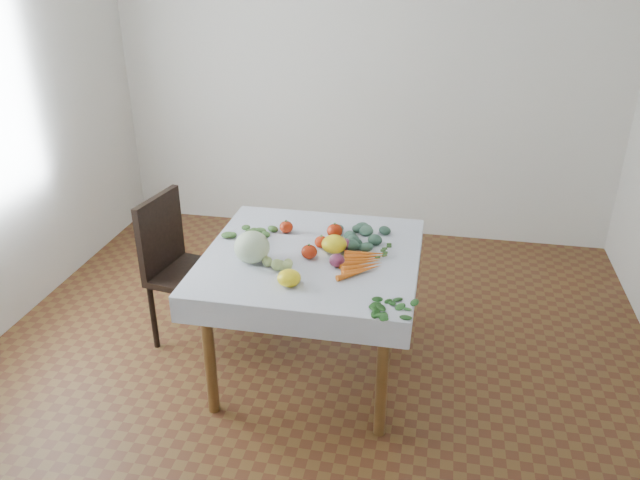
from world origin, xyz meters
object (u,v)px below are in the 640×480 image
Objects in this scene: chair at (178,260)px; cabbage at (252,247)px; carrot_bunch at (362,263)px; table at (312,271)px; heirloom_back at (334,244)px.

chair reaches higher than cabbage.
cabbage is 0.57m from carrot_bunch.
chair is at bearing 167.11° from table.
table is 2.94× the size of carrot_bunch.
carrot_bunch is at bearing 6.17° from cabbage.
table is 0.89m from chair.
carrot_bunch reaches higher than table.
chair is (-0.86, 0.20, -0.13)m from table.
heirloom_back is 0.21m from carrot_bunch.
cabbage is at bearing -30.38° from chair.
heirloom_back is (0.11, 0.04, 0.15)m from table.
heirloom_back is at bearing 20.89° from table.
carrot_bunch is at bearing -16.21° from table.
carrot_bunch is (1.14, -0.28, 0.24)m from chair.
table is 1.08× the size of chair.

